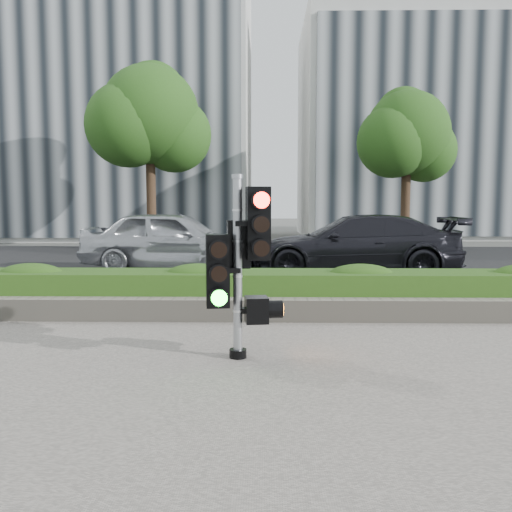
% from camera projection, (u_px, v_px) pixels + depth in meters
% --- Properties ---
extents(ground, '(120.00, 120.00, 0.00)m').
position_uv_depth(ground, '(272.00, 357.00, 6.49)').
color(ground, '#51514C').
rests_on(ground, ground).
extents(sidewalk, '(16.00, 11.00, 0.03)m').
position_uv_depth(sidewalk, '(275.00, 450.00, 4.00)').
color(sidewalk, '#9E9389').
rests_on(sidewalk, ground).
extents(road, '(60.00, 13.00, 0.02)m').
position_uv_depth(road, '(268.00, 264.00, 16.44)').
color(road, black).
rests_on(road, ground).
extents(curb, '(60.00, 0.25, 0.12)m').
position_uv_depth(curb, '(270.00, 304.00, 9.62)').
color(curb, gray).
rests_on(curb, ground).
extents(stone_wall, '(12.00, 0.32, 0.34)m').
position_uv_depth(stone_wall, '(271.00, 310.00, 8.36)').
color(stone_wall, gray).
rests_on(stone_wall, sidewalk).
extents(hedge, '(12.00, 1.00, 0.68)m').
position_uv_depth(hedge, '(270.00, 292.00, 8.99)').
color(hedge, '#4C8428').
rests_on(hedge, sidewalk).
extents(building_left, '(16.00, 9.00, 15.00)m').
position_uv_depth(building_left, '(99.00, 97.00, 28.82)').
color(building_left, '#B7B7B2').
rests_on(building_left, ground).
extents(building_right, '(18.00, 10.00, 12.00)m').
position_uv_depth(building_right, '(462.00, 129.00, 30.58)').
color(building_right, '#B7B7B2').
rests_on(building_right, ground).
extents(tree_left, '(4.61, 4.03, 7.34)m').
position_uv_depth(tree_left, '(150.00, 119.00, 20.57)').
color(tree_left, black).
rests_on(tree_left, ground).
extents(tree_right, '(4.10, 3.58, 6.53)m').
position_uv_depth(tree_right, '(406.00, 136.00, 21.43)').
color(tree_right, black).
rests_on(tree_right, ground).
extents(traffic_signal, '(0.76, 0.60, 2.14)m').
position_uv_depth(traffic_signal, '(240.00, 257.00, 6.28)').
color(traffic_signal, black).
rests_on(traffic_signal, sidewalk).
extents(car_silver, '(5.01, 2.43, 1.65)m').
position_uv_depth(car_silver, '(173.00, 240.00, 14.55)').
color(car_silver, '#B2B4BA').
rests_on(car_silver, road).
extents(car_dark, '(5.36, 2.35, 1.53)m').
position_uv_depth(car_dark, '(354.00, 245.00, 13.76)').
color(car_dark, black).
rests_on(car_dark, road).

